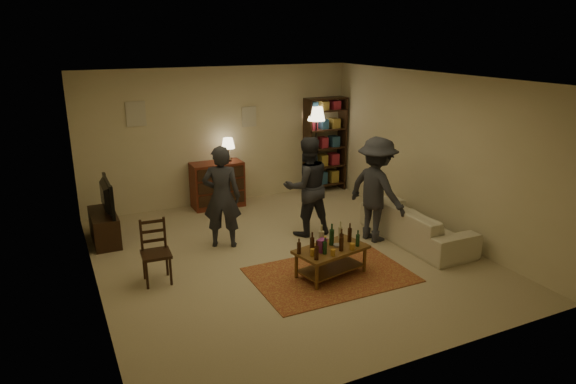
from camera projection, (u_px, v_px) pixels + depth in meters
floor at (286, 256)px, 7.97m from camera, size 6.00×6.00×0.00m
room_shell at (188, 115)px, 9.73m from camera, size 6.00×6.00×6.00m
rug at (331, 275)px, 7.32m from camera, size 2.20×1.50×0.01m
coffee_table at (330, 251)px, 7.20m from camera, size 1.12×0.76×0.76m
dining_chair at (155, 249)px, 7.04m from camera, size 0.42×0.42×0.90m
tv_stand at (104, 220)px, 8.39m from camera, size 0.40×1.00×1.06m
dresser at (218, 183)px, 10.08m from camera, size 1.00×0.50×1.36m
bookshelf at (325, 144)px, 10.98m from camera, size 0.90×0.34×2.02m
floor_lamp at (316, 120)px, 10.58m from camera, size 0.36×0.36×1.86m
sofa at (417, 224)px, 8.44m from camera, size 0.81×2.08×0.61m
person_left at (222, 197)px, 8.10m from camera, size 0.71×0.61×1.66m
person_right at (307, 187)px, 8.59m from camera, size 0.85×0.68×1.69m
person_by_sofa at (377, 190)px, 8.35m from camera, size 0.87×1.23×1.73m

